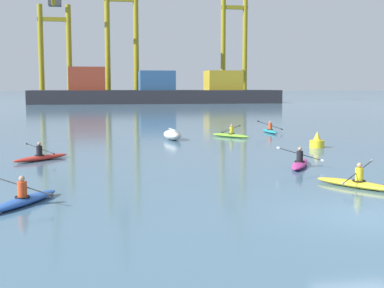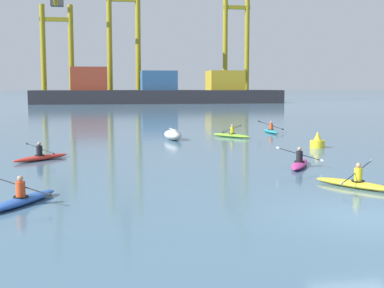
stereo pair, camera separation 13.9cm
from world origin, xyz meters
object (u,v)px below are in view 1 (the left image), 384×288
object	(u,v)px
kayak_yellow	(357,183)
kayak_teal	(270,131)
kayak_red	(41,157)
gantry_crane_west_mid	(122,22)
container_barge	(156,91)
channel_buoy	(317,142)
kayak_blue	(24,199)
kayak_magenta	(300,163)
gantry_crane_east_mid	(235,29)
kayak_lime	(231,135)
gantry_crane_west	(54,32)
capsized_dinghy	(172,135)

from	to	relation	value
kayak_yellow	kayak_teal	xyz separation A→B (m)	(3.93, 22.69, 0.00)
kayak_yellow	kayak_red	xyz separation A→B (m)	(-12.51, 9.35, 0.00)
gantry_crane_west_mid	kayak_teal	bearing A→B (deg)	-83.48
container_barge	channel_buoy	bearing A→B (deg)	-88.65
channel_buoy	kayak_blue	distance (m)	20.34
kayak_magenta	kayak_red	bearing A→B (deg)	161.03
gantry_crane_east_mid	kayak_lime	world-z (taller)	gantry_crane_east_mid
gantry_crane_west	capsized_dinghy	bearing A→B (deg)	-79.69
gantry_crane_west_mid	kayak_blue	distance (m)	106.32
kayak_yellow	kayak_teal	bearing A→B (deg)	80.19
capsized_dinghy	kayak_teal	xyz separation A→B (m)	(8.53, 4.26, -0.18)
kayak_blue	kayak_yellow	size ratio (longest dim) A/B	1.04
gantry_crane_west_mid	kayak_lime	size ratio (longest dim) A/B	12.43
gantry_crane_west	kayak_red	distance (m)	97.49
gantry_crane_west_mid	gantry_crane_east_mid	size ratio (longest dim) A/B	1.09
gantry_crane_west	kayak_magenta	distance (m)	103.31
container_barge	kayak_lime	distance (m)	76.97
gantry_crane_west	kayak_yellow	world-z (taller)	gantry_crane_west
container_barge	kayak_red	xyz separation A→B (m)	(-14.15, -87.16, -2.41)
kayak_blue	kayak_magenta	xyz separation A→B (m)	(11.57, 6.03, -0.00)
capsized_dinghy	kayak_yellow	distance (m)	19.00
gantry_crane_west	kayak_lime	size ratio (longest dim) A/B	11.12
capsized_dinghy	kayak_yellow	size ratio (longest dim) A/B	0.86
channel_buoy	gantry_crane_east_mid	bearing A→B (deg)	78.94
kayak_red	kayak_lime	bearing A→B (deg)	39.52
gantry_crane_west_mid	kayak_lime	xyz separation A→B (m)	(5.23, -84.08, -18.06)
kayak_red	kayak_yellow	bearing A→B (deg)	-36.77
container_barge	gantry_crane_west	xyz separation A→B (m)	(-22.03, 8.73, 13.32)
capsized_dinghy	kayak_blue	xyz separation A→B (m)	(-7.22, -19.32, -0.18)
kayak_blue	kayak_red	world-z (taller)	same
gantry_crane_east_mid	gantry_crane_west_mid	bearing A→B (deg)	-163.65
gantry_crane_west	kayak_yellow	bearing A→B (deg)	-79.03
kayak_yellow	kayak_magenta	size ratio (longest dim) A/B	0.97
gantry_crane_west_mid	kayak_lime	distance (m)	86.15
container_barge	gantry_crane_west	bearing A→B (deg)	158.39
kayak_red	kayak_teal	bearing A→B (deg)	39.06
kayak_blue	kayak_lime	xyz separation A→B (m)	(11.73, 20.50, 0.00)
gantry_crane_east_mid	capsized_dinghy	xyz separation A→B (m)	(-27.71, -93.59, -17.69)
capsized_dinghy	channel_buoy	size ratio (longest dim) A/B	2.71
kayak_magenta	kayak_lime	distance (m)	14.46
kayak_teal	channel_buoy	bearing A→B (deg)	-91.69
capsized_dinghy	kayak_lime	bearing A→B (deg)	14.57
kayak_teal	kayak_yellow	bearing A→B (deg)	-99.81
container_barge	kayak_magenta	xyz separation A→B (m)	(-1.90, -91.38, -2.41)
capsized_dinghy	gantry_crane_east_mid	bearing A→B (deg)	73.51
kayak_lime	kayak_teal	size ratio (longest dim) A/B	0.89
gantry_crane_west	container_barge	bearing A→B (deg)	-21.61
gantry_crane_east_mid	kayak_blue	size ratio (longest dim) A/B	10.48
gantry_crane_west_mid	kayak_yellow	xyz separation A→B (m)	(5.32, -103.68, -18.06)
capsized_dinghy	gantry_crane_west	bearing A→B (deg)	100.31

